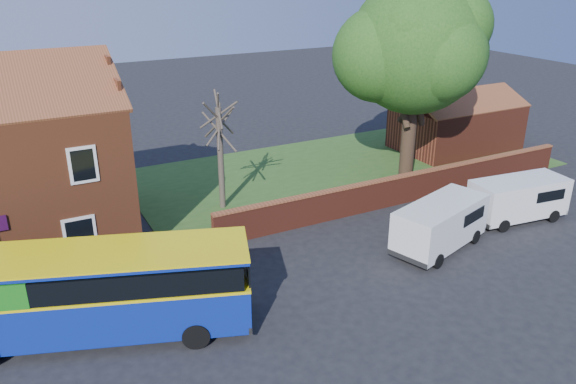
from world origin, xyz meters
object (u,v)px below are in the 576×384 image
bus (84,290)px  van_near (440,223)px  van_far (518,198)px  large_tree (415,50)px

bus → van_near: 15.04m
van_far → large_tree: (-1.16, 7.31, 6.29)m
van_far → large_tree: 9.72m
van_far → large_tree: bearing=105.7°
bus → van_near: (15.01, -0.69, -0.57)m
van_near → large_tree: size_ratio=0.47×
large_tree → bus: bearing=-159.7°
van_near → van_far: size_ratio=1.06×
van_near → bus: bearing=160.4°
van_near → van_far: (5.50, 0.52, -0.04)m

